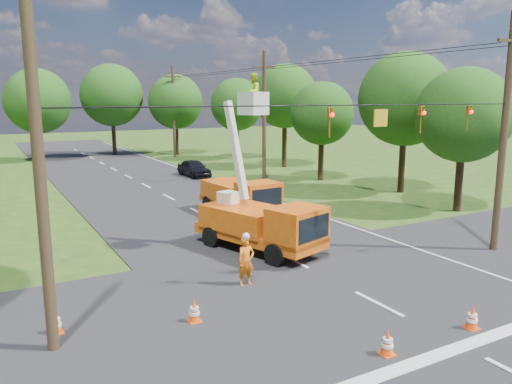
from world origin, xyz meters
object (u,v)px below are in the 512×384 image
pole_right_far (174,111)px  tree_far_c (176,102)px  second_truck (241,196)px  tree_right_e (237,105)px  distant_car (194,168)px  tree_right_a (464,115)px  tree_far_b (112,95)px  tree_right_c (322,114)px  traffic_cone_4 (194,311)px  traffic_cone_0 (387,343)px  tree_right_b (405,99)px  tree_far_a (38,101)px  traffic_cone_7 (249,192)px  traffic_cone_3 (277,212)px  bucket_truck (261,216)px  traffic_cone_8 (274,234)px  ground_worker (246,261)px  traffic_cone_1 (472,318)px  tree_right_d (285,96)px  pole_right_near (504,133)px  pole_left (40,182)px  traffic_cone_2 (284,238)px  pole_right_mid (264,117)px

pole_right_far → tree_far_c: 2.43m
second_truck → tree_right_e: size_ratio=0.68×
distant_car → tree_right_a: tree_right_a is taller
tree_far_c → tree_far_b: bearing=155.2°
tree_right_c → tree_far_c: tree_far_c is taller
traffic_cone_4 → tree_right_e: tree_right_e is taller
traffic_cone_0 → tree_right_c: (15.24, 23.52, 4.95)m
second_truck → tree_right_b: size_ratio=0.61×
tree_far_b → tree_far_c: 7.20m
pole_right_far → tree_far_a: 13.87m
traffic_cone_7 → tree_right_e: 22.30m
traffic_cone_3 → tree_right_e: tree_right_e is taller
tree_right_e → tree_far_b: tree_far_b is taller
second_truck → traffic_cone_4: second_truck is taller
traffic_cone_3 → tree_far_c: size_ratio=0.08×
bucket_truck → pole_right_far: (8.95, 35.19, 3.52)m
tree_right_a → tree_right_b: bearing=76.0°
traffic_cone_4 → traffic_cone_8: size_ratio=1.00×
traffic_cone_0 → tree_right_a: bearing=34.1°
traffic_cone_7 → ground_worker: bearing=-118.8°
pole_right_far → tree_far_b: size_ratio=0.97×
second_truck → tree_right_e: (11.92, 23.83, 4.69)m
traffic_cone_1 → tree_right_e: size_ratio=0.08×
tree_right_c → tree_right_d: size_ratio=0.81×
tree_far_a → pole_right_near: bearing=-72.6°
traffic_cone_3 → pole_left: size_ratio=0.08×
ground_worker → traffic_cone_8: ground_worker is taller
pole_right_near → tree_right_e: bearing=81.4°
second_truck → traffic_cone_2: size_ratio=8.29×
ground_worker → tree_far_b: bearing=79.2°
bucket_truck → pole_right_near: pole_right_near is taller
traffic_cone_8 → tree_far_c: (8.64, 36.16, 5.70)m
pole_right_near → pole_right_far: size_ratio=1.00×
traffic_cone_8 → traffic_cone_7: bearing=68.1°
traffic_cone_2 → traffic_cone_4: same height
traffic_cone_1 → tree_far_a: 48.34m
tree_right_d → traffic_cone_2: bearing=-122.4°
pole_right_mid → tree_right_d: size_ratio=1.03×
pole_left → tree_far_a: bearing=84.0°
traffic_cone_0 → second_truck: bearing=76.0°
distant_car → tree_right_e: 13.89m
tree_right_d → tree_far_c: size_ratio=1.06×
ground_worker → traffic_cone_4: 3.35m
pole_right_far → tree_far_a: bearing=167.5°
traffic_cone_3 → ground_worker: bearing=-127.7°
second_truck → traffic_cone_2: bearing=-103.5°
traffic_cone_4 → traffic_cone_3: bearing=47.9°
traffic_cone_2 → tree_right_e: 33.16m
traffic_cone_0 → traffic_cone_1: 3.17m
traffic_cone_4 → tree_right_e: 40.65m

